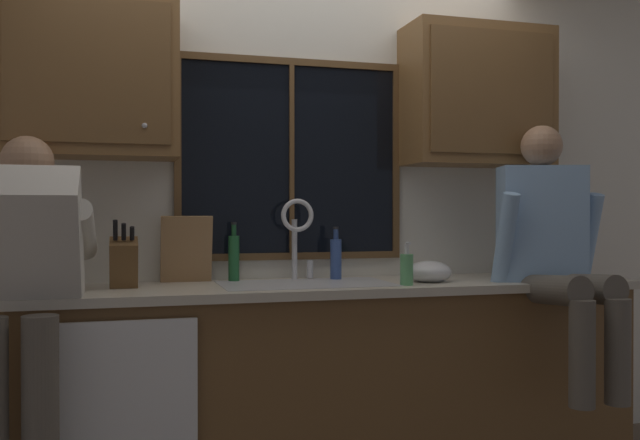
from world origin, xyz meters
name	(u,v)px	position (x,y,z in m)	size (l,w,h in m)	color
back_wall	(287,208)	(0.00, 0.06, 1.27)	(5.61, 0.12, 2.55)	silver
window_glass	(291,159)	(0.01, -0.01, 1.52)	(1.10, 0.02, 0.95)	black
window_frame_top	(291,62)	(0.01, -0.02, 2.02)	(1.17, 0.02, 0.04)	brown
window_frame_bottom	(292,256)	(0.01, -0.02, 1.03)	(1.17, 0.02, 0.04)	brown
window_frame_left	(178,157)	(-0.56, -0.02, 1.52)	(0.04, 0.02, 0.95)	brown
window_frame_right	(396,161)	(0.57, -0.02, 1.52)	(0.04, 0.02, 0.95)	brown
window_mullion_center	(292,159)	(0.01, -0.02, 1.52)	(0.02, 0.02, 0.95)	brown
lower_cabinet_run	(304,385)	(0.00, -0.29, 0.44)	(3.21, 0.58, 0.88)	brown
countertop	(305,288)	(0.00, -0.31, 0.90)	(3.27, 0.62, 0.04)	beige
dishwasher_front	(120,414)	(-0.83, -0.61, 0.46)	(0.60, 0.02, 0.74)	white
upper_cabinet_left	(90,77)	(-0.95, -0.17, 1.86)	(0.76, 0.36, 0.72)	brown
upper_cabinet_right	(477,97)	(0.97, -0.17, 1.86)	(0.76, 0.36, 0.72)	brown
sink	(306,305)	(0.01, -0.30, 0.82)	(0.80, 0.46, 0.21)	#B7B7BC
faucet	(298,229)	(0.01, -0.12, 1.17)	(0.18, 0.09, 0.40)	silver
person_standing	(20,289)	(-1.19, -0.62, 0.96)	(0.53, 0.69, 1.57)	#595147
person_sitting_on_counter	(554,244)	(1.16, -0.57, 1.10)	(0.54, 0.65, 1.26)	#595147
knife_block	(124,263)	(-0.81, -0.27, 1.03)	(0.12, 0.18, 0.32)	brown
cutting_board	(186,249)	(-0.52, -0.08, 1.08)	(0.24, 0.02, 0.32)	#997047
mixing_bowl	(429,272)	(0.60, -0.37, 0.97)	(0.21, 0.21, 0.11)	silver
soap_dispenser	(407,269)	(0.43, -0.49, 1.00)	(0.06, 0.07, 0.20)	#59A566
bottle_green_glass	(336,258)	(0.21, -0.14, 1.03)	(0.06, 0.06, 0.26)	#334C8C
bottle_tall_clear	(234,257)	(-0.30, -0.09, 1.04)	(0.05, 0.05, 0.29)	#1E592D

